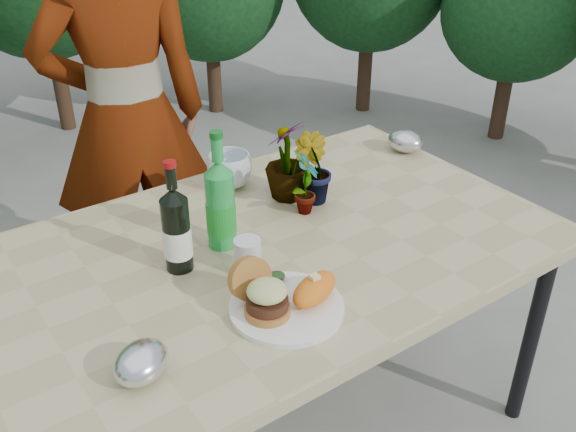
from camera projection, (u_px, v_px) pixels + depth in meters
ground at (275, 428)px, 2.18m from camera, size 80.00×80.00×0.00m
patio_table at (272, 261)px, 1.83m from camera, size 1.60×1.00×0.75m
dinner_plate at (287, 308)px, 1.54m from camera, size 0.28×0.28×0.01m
burger_stack at (263, 294)px, 1.50m from camera, size 0.11×0.16×0.11m
sweet_potato at (314, 289)px, 1.54m from camera, size 0.17×0.12×0.06m
grilled_veg at (271, 280)px, 1.61m from camera, size 0.08×0.05×0.03m
wine_bottle at (177, 231)px, 1.64m from camera, size 0.08×0.08×0.31m
sparkling_water at (221, 206)px, 1.74m from camera, size 0.08×0.08×0.34m
plastic_cup at (248, 256)px, 1.66m from camera, size 0.07×0.07×0.09m
seedling_left at (305, 183)px, 1.90m from camera, size 0.13×0.13×0.21m
seedling_mid at (313, 169)px, 1.96m from camera, size 0.14×0.15×0.22m
seedling_right at (288, 160)px, 1.97m from camera, size 0.19×0.19×0.26m
blue_bowl at (230, 170)px, 2.07m from camera, size 0.18×0.18×0.11m
foil_packet_left at (141, 362)px, 1.34m from camera, size 0.17×0.16×0.08m
foil_packet_right at (405, 141)px, 2.31m from camera, size 0.15×0.16×0.08m
person at (127, 120)px, 2.34m from camera, size 0.69×0.53×1.69m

